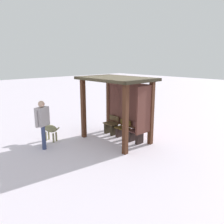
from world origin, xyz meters
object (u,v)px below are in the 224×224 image
Objects in this scene: bench_center_inside at (123,131)px; bench_left_inside at (111,127)px; person_walking at (42,121)px; dog at (49,129)px; bus_shelter at (122,95)px; bench_right_inside at (136,135)px.

bench_left_inside is at bearing -179.96° from bench_center_inside.
bench_left_inside is 0.69m from bench_center_inside.
bench_left_inside is 0.44× the size of person_walking.
person_walking is 1.92× the size of dog.
bus_shelter is at bearing 49.23° from dog.
bench_left_inside is 0.85× the size of dog.
bus_shelter is at bearing -63.48° from bench_center_inside.
bench_center_inside is 0.81× the size of dog.
bench_center_inside is at bearing 116.52° from bus_shelter.
bench_left_inside is (-0.79, 0.20, -1.50)m from bus_shelter.
bus_shelter is 3.64× the size of bench_left_inside.
bench_center_inside is at bearing 67.01° from person_walking.
bus_shelter reaches higher than person_walking.
person_walking is at bearing -112.99° from bench_center_inside.
bench_right_inside is (1.37, 0.00, -0.01)m from bench_left_inside.
bus_shelter is 3.85× the size of bench_center_inside.
bus_shelter is 1.62× the size of person_walking.
person_walking reaches higher than bench_left_inside.
bench_left_inside is 2.54m from dog.
person_walking is (-1.88, -2.82, 0.72)m from bench_right_inside.
person_walking is (-1.20, -2.82, 0.72)m from bench_center_inside.
bench_right_inside is at bearing 0.03° from bench_left_inside.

